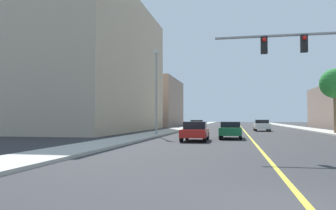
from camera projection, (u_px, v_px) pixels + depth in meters
name	position (u px, v px, depth m)	size (l,w,h in m)	color
ground	(243.00, 130.00, 47.11)	(192.00, 192.00, 0.00)	#2D2D30
sidewalk_left	(179.00, 129.00, 48.94)	(2.85, 168.00, 0.15)	#B2ADA3
sidewalk_right	(313.00, 130.00, 45.29)	(2.85, 168.00, 0.15)	#B2ADA3
lane_marking_center	(243.00, 130.00, 47.11)	(0.16, 144.00, 0.01)	yellow
building_left_near	(90.00, 67.00, 43.48)	(13.74, 27.69, 16.83)	tan
building_left_far	(149.00, 103.00, 70.63)	(12.15, 18.44, 9.88)	gray
street_lamp	(157.00, 88.00, 30.79)	(0.56, 0.28, 7.82)	gray
palm_far	(335.00, 84.00, 34.16)	(3.09, 3.09, 6.68)	brown
car_white	(262.00, 125.00, 42.62)	(1.90, 4.00, 1.46)	white
car_green	(231.00, 130.00, 26.97)	(1.77, 4.33, 1.38)	#196638
car_yellow	(197.00, 125.00, 47.68)	(2.06, 4.62, 1.40)	gold
car_red	(195.00, 131.00, 24.21)	(1.87, 4.15, 1.42)	red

